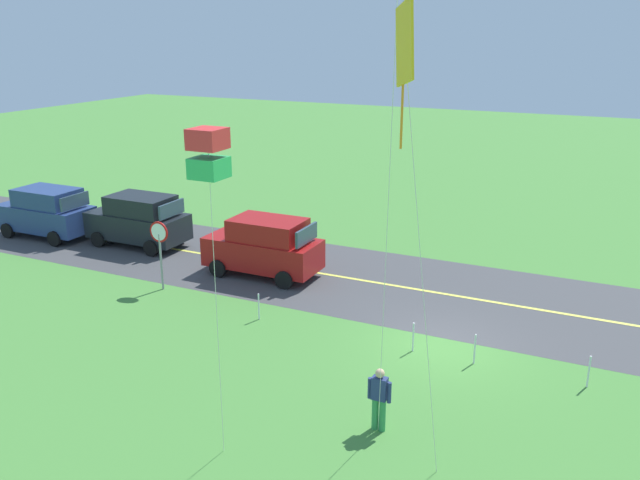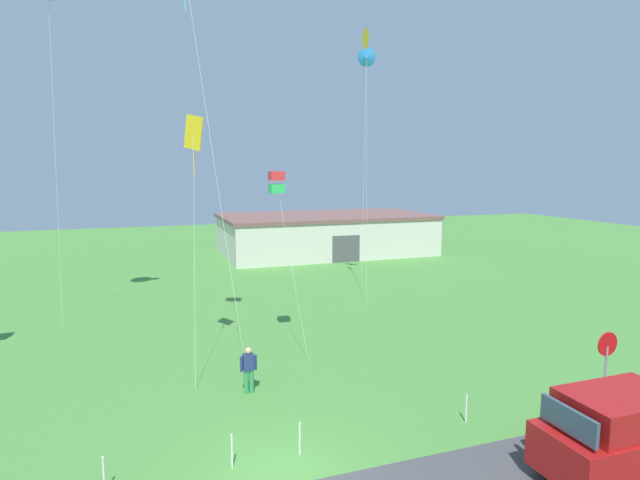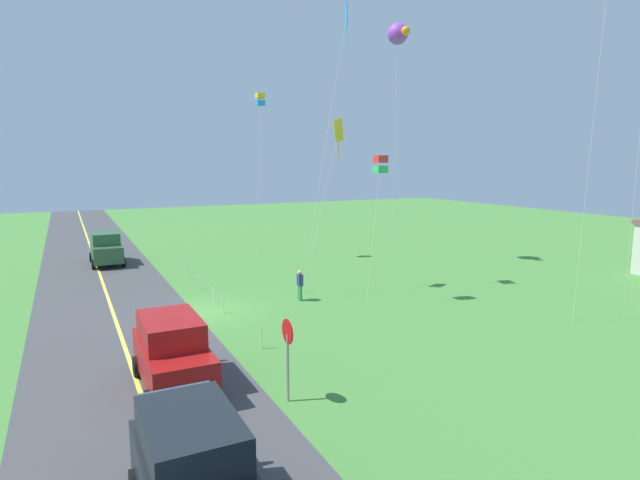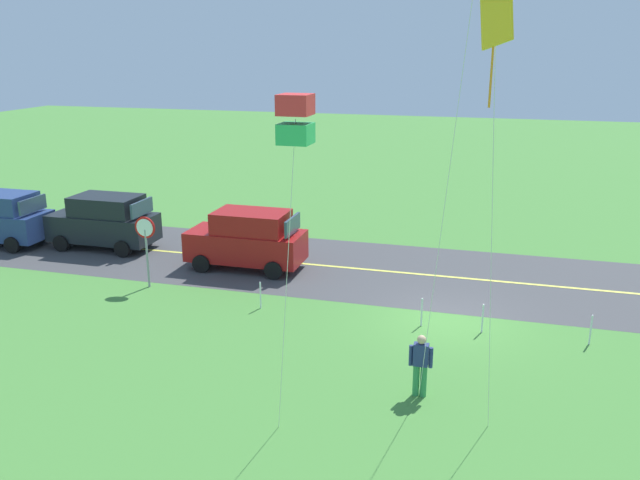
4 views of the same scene
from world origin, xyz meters
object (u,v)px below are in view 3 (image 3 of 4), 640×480
kite_orange_near (260,100)px  kite_cyan_top (398,34)px  stop_sign (288,344)px  car_suv_foreground (172,352)px  kite_yellow_high (380,165)px  kite_red_low (345,24)px  kite_green_far (338,133)px  person_adult_near (300,284)px  car_parked_east_near (194,472)px  car_parked_west_far (106,248)px

kite_orange_near → kite_cyan_top: bearing=57.2°
stop_sign → car_suv_foreground: bearing=-132.3°
car_suv_foreground → kite_yellow_high: size_ratio=0.59×
kite_red_low → kite_cyan_top: bearing=126.5°
kite_green_far → kite_orange_near: 10.84m
person_adult_near → kite_cyan_top: bearing=-107.1°
car_parked_east_near → kite_cyan_top: 31.77m
kite_yellow_high → kite_orange_near: kite_orange_near is taller
stop_sign → kite_cyan_top: kite_cyan_top is taller
car_parked_east_near → kite_cyan_top: size_ratio=0.27×
stop_sign → kite_green_far: (-11.47, 7.89, 6.87)m
car_parked_west_far → kite_orange_near: size_ratio=0.37×
car_suv_foreground → stop_sign: (2.62, 2.87, 0.65)m
kite_green_far → kite_cyan_top: bearing=125.2°
stop_sign → kite_green_far: bearing=145.5°
car_parked_west_far → kite_cyan_top: (8.37, 18.54, 14.55)m
car_suv_foreground → kite_orange_near: kite_orange_near is taller
kite_cyan_top → car_parked_east_near: bearing=-42.5°
car_parked_west_far → stop_sign: bearing=7.3°
kite_green_far → kite_orange_near: size_ratio=0.80×
stop_sign → kite_yellow_high: 12.93m
kite_green_far → kite_cyan_top: size_ratio=0.58×
car_parked_east_near → kite_red_low: kite_red_low is taller
kite_yellow_high → kite_red_low: bearing=-176.4°
car_suv_foreground → kite_red_low: size_ratio=0.29×
car_parked_west_far → stop_sign: stop_sign is taller
kite_orange_near → kite_red_low: bearing=5.7°
car_parked_west_far → kite_green_far: 19.11m
kite_green_far → kite_orange_near: bearing=-176.6°
person_adult_near → kite_red_low: bearing=-117.7°
kite_yellow_high → kite_orange_near: bearing=-174.8°
stop_sign → kite_orange_near: (-21.92, 7.27, 9.67)m
car_parked_east_near → kite_orange_near: size_ratio=0.37×
car_parked_east_near → car_parked_west_far: size_ratio=1.00×
stop_sign → kite_red_low: size_ratio=0.17×
stop_sign → kite_yellow_high: bearing=134.0°
car_parked_west_far → stop_sign: 25.30m
car_parked_east_near → stop_sign: (-4.11, 3.73, 0.65)m
kite_red_low → car_parked_west_far: bearing=-139.7°
person_adult_near → car_parked_east_near: bearing=99.2°
car_suv_foreground → car_parked_west_far: bearing=-179.1°
kite_orange_near → car_suv_foreground: bearing=-27.7°
kite_green_far → kite_cyan_top: kite_cyan_top is taller
kite_red_low → kite_cyan_top: (-5.20, 7.02, 1.36)m
car_parked_east_near → car_suv_foreground: bearing=172.7°
car_suv_foreground → car_parked_west_far: 22.47m
person_adult_near → kite_cyan_top: kite_cyan_top is taller
stop_sign → car_parked_east_near: bearing=-42.2°
kite_green_far → kite_cyan_top: 11.51m
car_parked_east_near → kite_orange_near: (-26.03, 11.00, 10.32)m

